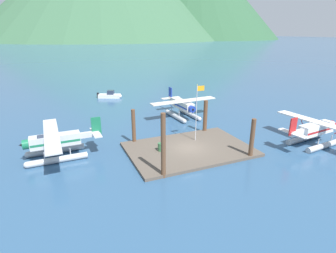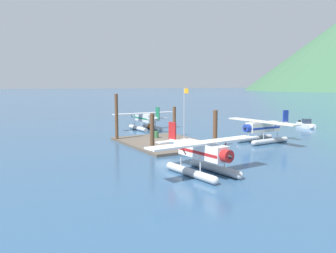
{
  "view_description": "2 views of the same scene",
  "coord_description": "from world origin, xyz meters",
  "px_view_note": "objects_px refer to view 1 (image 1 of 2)",
  "views": [
    {
      "loc": [
        -12.81,
        -24.17,
        12.32
      ],
      "look_at": [
        -0.86,
        3.84,
        1.65
      ],
      "focal_mm": 29.03,
      "sensor_mm": 36.0,
      "label": 1
    },
    {
      "loc": [
        36.41,
        -19.84,
        7.12
      ],
      "look_at": [
        0.52,
        0.17,
        2.18
      ],
      "focal_mm": 37.21,
      "sensor_mm": 36.0,
      "label": 2
    }
  ],
  "objects_px": {
    "fuel_drum": "(161,147)",
    "seaplane_white_stbd_aft": "(316,132)",
    "flagpole": "(197,107)",
    "seaplane_cream_bow_right": "(183,107)",
    "mooring_buoy": "(53,150)",
    "seaplane_silver_port_fwd": "(56,144)",
    "boat_white_open_north": "(110,95)"
  },
  "relations": [
    {
      "from": "flagpole",
      "to": "mooring_buoy",
      "type": "height_order",
      "value": "flagpole"
    },
    {
      "from": "flagpole",
      "to": "seaplane_cream_bow_right",
      "type": "distance_m",
      "value": 10.41
    },
    {
      "from": "seaplane_cream_bow_right",
      "to": "flagpole",
      "type": "bearing_deg",
      "value": -106.88
    },
    {
      "from": "flagpole",
      "to": "seaplane_cream_bow_right",
      "type": "bearing_deg",
      "value": 73.12
    },
    {
      "from": "seaplane_white_stbd_aft",
      "to": "boat_white_open_north",
      "type": "relative_size",
      "value": 2.31
    },
    {
      "from": "fuel_drum",
      "to": "mooring_buoy",
      "type": "bearing_deg",
      "value": 157.98
    },
    {
      "from": "mooring_buoy",
      "to": "seaplane_cream_bow_right",
      "type": "height_order",
      "value": "seaplane_cream_bow_right"
    },
    {
      "from": "seaplane_cream_bow_right",
      "to": "seaplane_white_stbd_aft",
      "type": "height_order",
      "value": "same"
    },
    {
      "from": "seaplane_cream_bow_right",
      "to": "boat_white_open_north",
      "type": "height_order",
      "value": "seaplane_cream_bow_right"
    },
    {
      "from": "seaplane_silver_port_fwd",
      "to": "boat_white_open_north",
      "type": "xyz_separation_m",
      "value": [
        10.59,
        24.69,
        -1.09
      ]
    },
    {
      "from": "seaplane_cream_bow_right",
      "to": "seaplane_silver_port_fwd",
      "type": "xyz_separation_m",
      "value": [
        -18.09,
        -7.57,
        0.0
      ]
    },
    {
      "from": "flagpole",
      "to": "mooring_buoy",
      "type": "relative_size",
      "value": 7.59
    },
    {
      "from": "flagpole",
      "to": "boat_white_open_north",
      "type": "bearing_deg",
      "value": 99.72
    },
    {
      "from": "fuel_drum",
      "to": "boat_white_open_north",
      "type": "distance_m",
      "value": 27.91
    },
    {
      "from": "seaplane_cream_bow_right",
      "to": "mooring_buoy",
      "type": "bearing_deg",
      "value": -160.62
    },
    {
      "from": "seaplane_cream_bow_right",
      "to": "seaplane_silver_port_fwd",
      "type": "bearing_deg",
      "value": -157.28
    },
    {
      "from": "fuel_drum",
      "to": "boat_white_open_north",
      "type": "relative_size",
      "value": 0.19
    },
    {
      "from": "mooring_buoy",
      "to": "flagpole",
      "type": "bearing_deg",
      "value": -11.28
    },
    {
      "from": "seaplane_white_stbd_aft",
      "to": "flagpole",
      "type": "bearing_deg",
      "value": 154.36
    },
    {
      "from": "mooring_buoy",
      "to": "seaplane_white_stbd_aft",
      "type": "relative_size",
      "value": 0.08
    },
    {
      "from": "mooring_buoy",
      "to": "seaplane_cream_bow_right",
      "type": "bearing_deg",
      "value": 19.38
    },
    {
      "from": "fuel_drum",
      "to": "mooring_buoy",
      "type": "height_order",
      "value": "fuel_drum"
    },
    {
      "from": "boat_white_open_north",
      "to": "mooring_buoy",
      "type": "bearing_deg",
      "value": -114.95
    },
    {
      "from": "flagpole",
      "to": "seaplane_silver_port_fwd",
      "type": "height_order",
      "value": "flagpole"
    },
    {
      "from": "mooring_buoy",
      "to": "seaplane_white_stbd_aft",
      "type": "bearing_deg",
      "value": -17.88
    },
    {
      "from": "fuel_drum",
      "to": "mooring_buoy",
      "type": "relative_size",
      "value": 1.02
    },
    {
      "from": "flagpole",
      "to": "seaplane_cream_bow_right",
      "type": "relative_size",
      "value": 0.63
    },
    {
      "from": "mooring_buoy",
      "to": "seaplane_silver_port_fwd",
      "type": "height_order",
      "value": "seaplane_silver_port_fwd"
    },
    {
      "from": "fuel_drum",
      "to": "seaplane_white_stbd_aft",
      "type": "height_order",
      "value": "seaplane_white_stbd_aft"
    },
    {
      "from": "mooring_buoy",
      "to": "seaplane_white_stbd_aft",
      "type": "xyz_separation_m",
      "value": [
        27.76,
        -8.96,
        1.14
      ]
    },
    {
      "from": "fuel_drum",
      "to": "seaplane_white_stbd_aft",
      "type": "distance_m",
      "value": 17.81
    },
    {
      "from": "mooring_buoy",
      "to": "seaplane_silver_port_fwd",
      "type": "bearing_deg",
      "value": -69.87
    }
  ]
}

